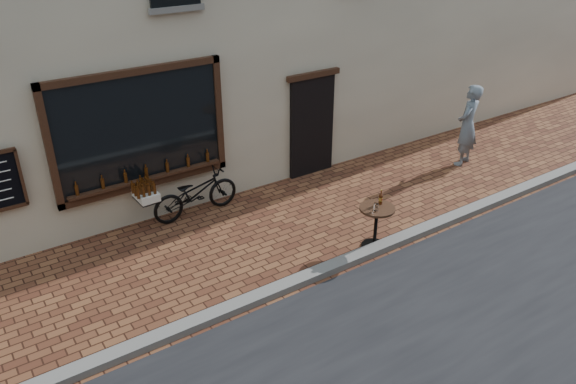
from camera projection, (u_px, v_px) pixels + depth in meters
ground at (340, 276)px, 9.24m from camera, size 90.00×90.00×0.00m
kerb at (333, 267)px, 9.36m from camera, size 90.00×0.25×0.12m
cargo_bicycle at (194, 193)px, 10.81m from camera, size 2.11×0.68×1.00m
bistro_table at (376, 219)px, 9.75m from camera, size 0.62×0.62×1.07m
pedestrian at (467, 125)px, 12.72m from camera, size 0.80×0.66×1.89m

